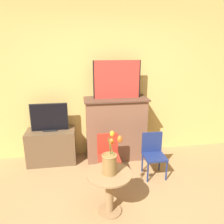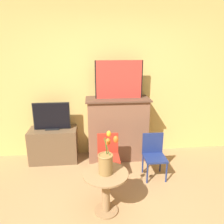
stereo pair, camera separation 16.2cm
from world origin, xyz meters
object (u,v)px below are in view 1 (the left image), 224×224
object	(u,v)px
chair_red	(108,153)
chair_blue	(153,152)
painting	(117,80)
tv_monitor	(49,118)
vase_tulips	(110,161)

from	to	relation	value
chair_red	chair_blue	size ratio (longest dim) A/B	1.00
painting	tv_monitor	xyz separation A→B (m)	(-1.13, -0.01, -0.60)
chair_blue	chair_red	bearing A→B (deg)	174.95
painting	tv_monitor	bearing A→B (deg)	-179.50
painting	chair_red	size ratio (longest dim) A/B	1.19
chair_red	vase_tulips	xyz separation A→B (m)	(-0.09, -0.77, 0.30)
chair_red	vase_tulips	bearing A→B (deg)	-96.53
painting	chair_blue	size ratio (longest dim) A/B	1.19
vase_tulips	chair_blue	bearing A→B (deg)	42.38
painting	chair_blue	distance (m)	1.30
painting	chair_red	world-z (taller)	painting
tv_monitor	chair_red	xyz separation A→B (m)	(0.90, -0.58, -0.43)
chair_red	vase_tulips	size ratio (longest dim) A/B	1.39
painting	chair_blue	world-z (taller)	painting
tv_monitor	painting	bearing A→B (deg)	0.50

